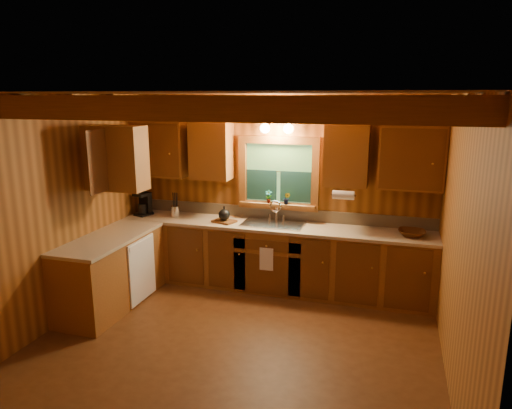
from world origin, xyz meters
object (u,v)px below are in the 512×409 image
object	(u,v)px
coffee_maker	(144,204)
cutting_board	(224,221)
wicker_basket	(412,233)
sink	(273,227)

from	to	relation	value
coffee_maker	cutting_board	size ratio (longest dim) A/B	1.10
wicker_basket	sink	bearing A→B (deg)	178.42
cutting_board	sink	bearing A→B (deg)	26.23
coffee_maker	wicker_basket	bearing A→B (deg)	17.03
sink	cutting_board	world-z (taller)	sink
coffee_maker	cutting_board	distance (m)	1.26
cutting_board	coffee_maker	bearing A→B (deg)	-164.30
sink	wicker_basket	distance (m)	1.77
sink	cutting_board	distance (m)	0.67
coffee_maker	sink	bearing A→B (deg)	18.24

